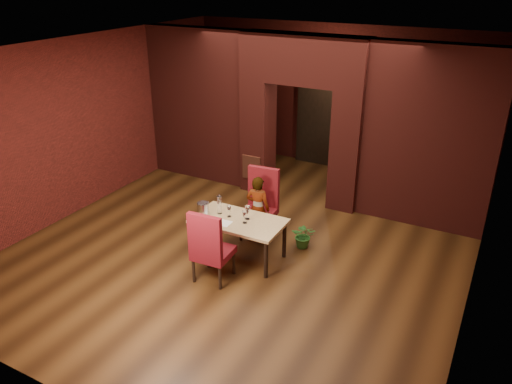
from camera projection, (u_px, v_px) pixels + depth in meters
floor at (253, 239)px, 8.63m from camera, size 8.00×8.00×0.00m
ceiling at (252, 49)px, 7.30m from camera, size 7.00×8.00×0.04m
wall_back at (337, 98)px, 11.17m from camera, size 7.00×0.04×3.20m
wall_front at (52, 278)px, 4.75m from camera, size 7.00×0.04×3.20m
wall_left at (90, 122)px, 9.46m from camera, size 0.04×8.00×3.20m
wall_right at (489, 195)px, 6.46m from camera, size 0.04×8.00×3.20m
pillar_left at (258, 136)px, 10.16m from camera, size 0.55×0.55×2.30m
pillar_right at (348, 150)px, 9.35m from camera, size 0.55×0.55×2.30m
lintel at (304, 59)px, 9.09m from camera, size 2.45×0.55×0.90m
wing_wall_left at (199, 106)px, 10.58m from camera, size 2.28×0.35×3.20m
wing_wall_right at (429, 139)px, 8.55m from camera, size 2.28×0.35×3.20m
vent_panel at (251, 168)px, 10.17m from camera, size 0.40×0.03×0.50m
rear_door at (318, 120)px, 11.52m from camera, size 0.90×0.08×2.10m
rear_door_frame at (318, 121)px, 11.49m from camera, size 1.02×0.04×2.22m
dining_table at (239, 238)px, 7.97m from camera, size 1.45×0.83×0.67m
chair_far at (258, 205)px, 8.46m from camera, size 0.60×0.60×1.21m
chair_near at (213, 244)px, 7.32m from camera, size 0.56×0.56×1.16m
person_seated at (258, 209)px, 8.40m from camera, size 0.44×0.31×1.16m
wine_glass_a at (229, 211)px, 7.88m from camera, size 0.08×0.08×0.19m
wine_glass_b at (247, 213)px, 7.80m from camera, size 0.09×0.09×0.22m
wine_glass_c at (245, 217)px, 7.69m from camera, size 0.08×0.08×0.21m
tasting_sheet at (222, 223)px, 7.74m from camera, size 0.30×0.22×0.00m
wine_bucket at (203, 210)px, 7.88m from camera, size 0.19×0.19×0.24m
water_bottle at (219, 204)px, 7.96m from camera, size 0.08×0.08×0.32m
potted_plant at (304, 235)px, 8.30m from camera, size 0.48×0.45×0.44m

